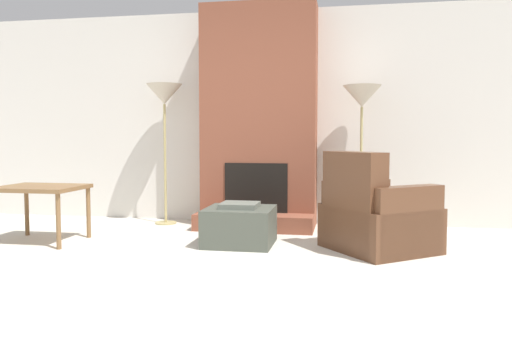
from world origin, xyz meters
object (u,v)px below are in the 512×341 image
Objects in this scene: armchair at (374,219)px; floor_lamp_right at (362,102)px; floor_lamp_left at (164,99)px; side_table at (41,192)px; ottoman at (240,225)px.

floor_lamp_right reaches higher than armchair.
side_table is at bearing -124.60° from floor_lamp_left.
floor_lamp_right is at bearing 21.22° from side_table.
armchair is at bearing 3.12° from side_table.
floor_lamp_left is (-2.42, 1.06, 1.21)m from armchair.
ottoman is 2.01m from floor_lamp_right.
floor_lamp_left reaches higher than armchair.
floor_lamp_left reaches higher than ottoman.
floor_lamp_left reaches higher than side_table.
ottoman is 0.39× the size of floor_lamp_left.
floor_lamp_left is (-1.14, 1.01, 1.32)m from ottoman.
side_table is (-3.27, -0.18, 0.21)m from armchair.
ottoman is 2.02m from side_table.
ottoman is at bearing 6.40° from side_table.
armchair is (1.28, -0.04, 0.10)m from ottoman.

